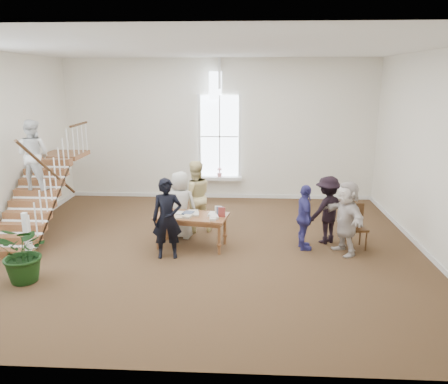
# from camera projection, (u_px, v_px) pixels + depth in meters

# --- Properties ---
(ground) EXTENTS (10.00, 10.00, 0.00)m
(ground) POSITION_uv_depth(u_px,v_px,m) (208.00, 248.00, 10.32)
(ground) COLOR #432F1A
(ground) RESTS_ON ground
(room_shell) EXTENTS (10.49, 10.00, 10.00)m
(room_shell) POSITION_uv_depth(u_px,v_px,m) (220.00, 186.00, 14.46)
(room_shell) COLOR white
(room_shell) RESTS_ON ground
(staircase) EXTENTS (1.10, 4.10, 2.92)m
(staircase) POSITION_uv_depth(u_px,v_px,m) (36.00, 172.00, 10.85)
(staircase) COLOR brown
(staircase) RESTS_ON ground
(library_table) EXTENTS (1.78, 1.08, 0.85)m
(library_table) POSITION_uv_depth(u_px,v_px,m) (192.00, 219.00, 10.21)
(library_table) COLOR brown
(library_table) RESTS_ON ground
(police_officer) EXTENTS (0.71, 0.52, 1.80)m
(police_officer) POSITION_uv_depth(u_px,v_px,m) (167.00, 219.00, 9.56)
(police_officer) COLOR black
(police_officer) RESTS_ON ground
(elderly_woman) EXTENTS (0.90, 0.66, 1.69)m
(elderly_woman) POSITION_uv_depth(u_px,v_px,m) (180.00, 205.00, 10.77)
(elderly_woman) COLOR beige
(elderly_woman) RESTS_ON ground
(person_yellow) EXTENTS (1.08, 0.96, 1.86)m
(person_yellow) POSITION_uv_depth(u_px,v_px,m) (195.00, 197.00, 11.22)
(person_yellow) COLOR beige
(person_yellow) RESTS_ON ground
(woman_cluster_a) EXTENTS (0.44, 0.93, 1.54)m
(woman_cluster_a) POSITION_uv_depth(u_px,v_px,m) (304.00, 217.00, 10.06)
(woman_cluster_a) COLOR #393682
(woman_cluster_a) RESTS_ON ground
(woman_cluster_b) EXTENTS (1.23, 1.09, 1.65)m
(woman_cluster_b) POSITION_uv_depth(u_px,v_px,m) (327.00, 210.00, 10.45)
(woman_cluster_b) COLOR black
(woman_cluster_b) RESTS_ON ground
(woman_cluster_c) EXTENTS (1.02, 1.65, 1.69)m
(woman_cluster_c) POSITION_uv_depth(u_px,v_px,m) (346.00, 218.00, 9.81)
(woman_cluster_c) COLOR beige
(woman_cluster_c) RESTS_ON ground
(floor_plant) EXTENTS (1.26, 1.15, 1.21)m
(floor_plant) POSITION_uv_depth(u_px,v_px,m) (25.00, 253.00, 8.47)
(floor_plant) COLOR black
(floor_plant) RESTS_ON ground
(side_chair) EXTENTS (0.51, 0.51, 1.04)m
(side_chair) POSITION_uv_depth(u_px,v_px,m) (355.00, 223.00, 10.24)
(side_chair) COLOR #3C2410
(side_chair) RESTS_ON ground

